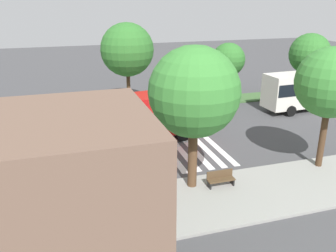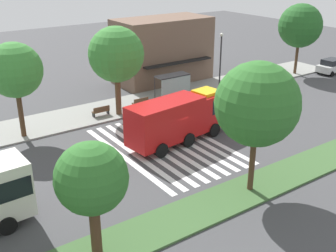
{
  "view_description": "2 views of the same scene",
  "coord_description": "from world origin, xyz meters",
  "px_view_note": "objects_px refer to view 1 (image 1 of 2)",
  "views": [
    {
      "loc": [
        6.89,
        24.92,
        10.36
      ],
      "look_at": [
        -0.34,
        1.66,
        1.56
      ],
      "focal_mm": 38.11,
      "sensor_mm": 36.0,
      "label": 1
    },
    {
      "loc": [
        -16.59,
        -23.99,
        13.76
      ],
      "look_at": [
        0.72,
        0.83,
        1.2
      ],
      "focal_mm": 44.37,
      "sensor_mm": 36.0,
      "label": 2
    }
  ],
  "objects_px": {
    "bench_west_of_shelter": "(221,179)",
    "median_tree_west": "(228,60)",
    "fire_truck": "(138,116)",
    "sidewalk_tree_west": "(194,93)",
    "sidewalk_tree_far_west": "(331,83)",
    "median_tree_far_west": "(310,54)",
    "bench_near_shelter": "(150,190)",
    "median_tree_center": "(127,50)",
    "transit_bus": "(318,87)",
    "bus_stop_shelter": "(71,179)"
  },
  "relations": [
    {
      "from": "bench_near_shelter",
      "to": "median_tree_center",
      "type": "bearing_deg",
      "value": -97.7
    },
    {
      "from": "median_tree_far_west",
      "to": "median_tree_center",
      "type": "xyz_separation_m",
      "value": [
        20.46,
        0.0,
        1.28
      ]
    },
    {
      "from": "median_tree_far_west",
      "to": "median_tree_west",
      "type": "relative_size",
      "value": 1.12
    },
    {
      "from": "median_tree_far_west",
      "to": "median_tree_west",
      "type": "distance_m",
      "value": 9.93
    },
    {
      "from": "median_tree_west",
      "to": "median_tree_center",
      "type": "height_order",
      "value": "median_tree_center"
    },
    {
      "from": "fire_truck",
      "to": "bench_near_shelter",
      "type": "relative_size",
      "value": 5.8
    },
    {
      "from": "median_tree_far_west",
      "to": "median_tree_center",
      "type": "bearing_deg",
      "value": 0.0
    },
    {
      "from": "bench_near_shelter",
      "to": "sidewalk_tree_far_west",
      "type": "height_order",
      "value": "sidewalk_tree_far_west"
    },
    {
      "from": "fire_truck",
      "to": "bench_near_shelter",
      "type": "bearing_deg",
      "value": 74.04
    },
    {
      "from": "sidewalk_tree_far_west",
      "to": "bench_west_of_shelter",
      "type": "bearing_deg",
      "value": 4.15
    },
    {
      "from": "fire_truck",
      "to": "median_tree_west",
      "type": "relative_size",
      "value": 1.57
    },
    {
      "from": "sidewalk_tree_west",
      "to": "bench_near_shelter",
      "type": "bearing_deg",
      "value": 11.15
    },
    {
      "from": "sidewalk_tree_far_west",
      "to": "median_tree_far_west",
      "type": "distance_m",
      "value": 19.96
    },
    {
      "from": "bench_west_of_shelter",
      "to": "bus_stop_shelter",
      "type": "bearing_deg",
      "value": 0.06
    },
    {
      "from": "median_tree_west",
      "to": "median_tree_center",
      "type": "xyz_separation_m",
      "value": [
        10.53,
        0.0,
        1.48
      ]
    },
    {
      "from": "median_tree_far_west",
      "to": "median_tree_west",
      "type": "height_order",
      "value": "median_tree_far_west"
    },
    {
      "from": "median_tree_center",
      "to": "bus_stop_shelter",
      "type": "bearing_deg",
      "value": 69.61
    },
    {
      "from": "transit_bus",
      "to": "sidewalk_tree_far_west",
      "type": "bearing_deg",
      "value": -130.53
    },
    {
      "from": "bench_west_of_shelter",
      "to": "median_tree_far_west",
      "type": "xyz_separation_m",
      "value": [
        -18.54,
        -16.9,
        3.89
      ]
    },
    {
      "from": "sidewalk_tree_west",
      "to": "fire_truck",
      "type": "bearing_deg",
      "value": -80.06
    },
    {
      "from": "bench_west_of_shelter",
      "to": "bench_near_shelter",
      "type": "bearing_deg",
      "value": 0.0
    },
    {
      "from": "transit_bus",
      "to": "sidewalk_tree_far_west",
      "type": "relative_size",
      "value": 1.5
    },
    {
      "from": "fire_truck",
      "to": "median_tree_far_west",
      "type": "bearing_deg",
      "value": -165.13
    },
    {
      "from": "sidewalk_tree_west",
      "to": "median_tree_west",
      "type": "height_order",
      "value": "sidewalk_tree_west"
    },
    {
      "from": "bench_near_shelter",
      "to": "bench_west_of_shelter",
      "type": "relative_size",
      "value": 1.0
    },
    {
      "from": "bus_stop_shelter",
      "to": "sidewalk_tree_far_west",
      "type": "xyz_separation_m",
      "value": [
        -15.38,
        -0.53,
        3.69
      ]
    },
    {
      "from": "sidewalk_tree_far_west",
      "to": "sidewalk_tree_west",
      "type": "relative_size",
      "value": 0.95
    },
    {
      "from": "sidewalk_tree_west",
      "to": "bench_west_of_shelter",
      "type": "bearing_deg",
      "value": 161.43
    },
    {
      "from": "bus_stop_shelter",
      "to": "median_tree_center",
      "type": "bearing_deg",
      "value": -110.39
    },
    {
      "from": "bus_stop_shelter",
      "to": "sidewalk_tree_west",
      "type": "xyz_separation_m",
      "value": [
        -6.64,
        -0.53,
        3.77
      ]
    },
    {
      "from": "bus_stop_shelter",
      "to": "bench_west_of_shelter",
      "type": "relative_size",
      "value": 2.19
    },
    {
      "from": "sidewalk_tree_west",
      "to": "median_tree_center",
      "type": "distance_m",
      "value": 16.38
    },
    {
      "from": "transit_bus",
      "to": "bus_stop_shelter",
      "type": "xyz_separation_m",
      "value": [
        23.96,
        11.59,
        -0.27
      ]
    },
    {
      "from": "transit_bus",
      "to": "median_tree_west",
      "type": "distance_m",
      "value": 9.16
    },
    {
      "from": "sidewalk_tree_west",
      "to": "median_tree_west",
      "type": "relative_size",
      "value": 1.35
    },
    {
      "from": "bench_west_of_shelter",
      "to": "median_tree_west",
      "type": "height_order",
      "value": "median_tree_west"
    },
    {
      "from": "median_tree_center",
      "to": "sidewalk_tree_far_west",
      "type": "bearing_deg",
      "value": 119.05
    },
    {
      "from": "sidewalk_tree_far_west",
      "to": "bench_near_shelter",
      "type": "bearing_deg",
      "value": 2.62
    },
    {
      "from": "bench_near_shelter",
      "to": "median_tree_west",
      "type": "xyz_separation_m",
      "value": [
        -12.81,
        -16.9,
        3.69
      ]
    },
    {
      "from": "sidewalk_tree_far_west",
      "to": "median_tree_far_west",
      "type": "height_order",
      "value": "sidewalk_tree_far_west"
    },
    {
      "from": "fire_truck",
      "to": "bench_west_of_shelter",
      "type": "bearing_deg",
      "value": 102.32
    },
    {
      "from": "median_tree_west",
      "to": "fire_truck",
      "type": "bearing_deg",
      "value": 36.89
    },
    {
      "from": "transit_bus",
      "to": "bench_near_shelter",
      "type": "xyz_separation_m",
      "value": [
        19.96,
        11.58,
        -1.57
      ]
    },
    {
      "from": "transit_bus",
      "to": "sidewalk_tree_west",
      "type": "height_order",
      "value": "sidewalk_tree_west"
    },
    {
      "from": "fire_truck",
      "to": "bench_west_of_shelter",
      "type": "distance_m",
      "value": 8.87
    },
    {
      "from": "bench_near_shelter",
      "to": "median_tree_center",
      "type": "height_order",
      "value": "median_tree_center"
    },
    {
      "from": "median_tree_center",
      "to": "transit_bus",
      "type": "bearing_deg",
      "value": 163.26
    },
    {
      "from": "bench_west_of_shelter",
      "to": "median_tree_center",
      "type": "height_order",
      "value": "median_tree_center"
    },
    {
      "from": "bus_stop_shelter",
      "to": "sidewalk_tree_west",
      "type": "bearing_deg",
      "value": -175.44
    },
    {
      "from": "bench_west_of_shelter",
      "to": "median_tree_center",
      "type": "relative_size",
      "value": 0.2
    }
  ]
}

